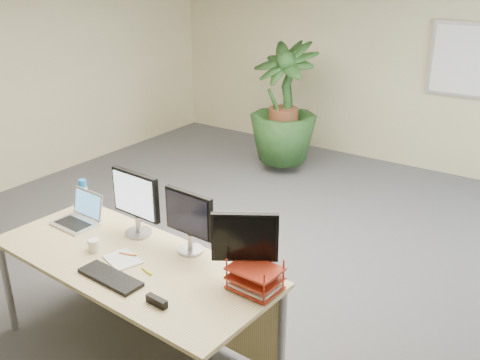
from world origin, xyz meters
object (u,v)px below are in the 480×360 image
Objects in this scene: laptop at (80,215)px; floor_plant at (283,118)px; monitor_right at (189,218)px; desk at (145,274)px; monitor_left at (136,199)px.

floor_plant is at bearing 95.00° from laptop.
floor_plant reaches higher than monitor_right.
desk is 1.43× the size of floor_plant.
monitor_left is at bearing -76.88° from floor_plant.
laptop is (-0.51, -0.12, -0.22)m from monitor_left.
monitor_left is 0.57m from laptop.
monitor_right is (1.32, -3.57, 0.32)m from floor_plant.
laptop is (-1.00, -0.14, -0.20)m from monitor_right.
monitor_right is 1.03m from laptop.
desk is 0.54m from monitor_left.
monitor_right is 1.31× the size of laptop.
laptop reaches higher than desk.
laptop is at bearing 174.64° from desk.
floor_plant is at bearing 103.12° from monitor_left.
monitor_left reaches higher than desk.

